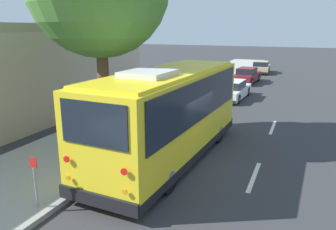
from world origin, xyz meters
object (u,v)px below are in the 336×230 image
shuttle_bus (169,111)px  parked_sedan_tan (261,68)px  parked_sedan_maroon (247,76)px  sign_post_far (73,167)px  parked_sedan_white (232,90)px  sign_post_near (35,182)px

shuttle_bus → parked_sedan_tan: (26.01, 0.14, -1.26)m
parked_sedan_maroon → sign_post_far: (-22.11, 1.36, 0.04)m
parked_sedan_tan → sign_post_far: (-29.28, 1.63, 0.08)m
parked_sedan_tan → sign_post_far: 29.32m
shuttle_bus → sign_post_far: (-3.27, 1.77, -1.19)m
parked_sedan_white → parked_sedan_tan: (14.36, -0.02, 0.00)m
shuttle_bus → parked_sedan_white: size_ratio=1.87×
parked_sedan_maroon → parked_sedan_tan: bearing=2.4°
parked_sedan_tan → parked_sedan_white: bearing=176.8°
shuttle_bus → parked_sedan_white: shuttle_bus is taller
parked_sedan_maroon → parked_sedan_tan: parked_sedan_maroon is taller
shuttle_bus → parked_sedan_maroon: (18.84, 0.41, -1.23)m
shuttle_bus → sign_post_near: bearing=162.3°
parked_sedan_tan → sign_post_near: 30.82m
parked_sedan_white → sign_post_near: size_ratio=3.38×
parked_sedan_white → parked_sedan_tan: parked_sedan_tan is taller
shuttle_bus → parked_sedan_tan: 26.04m
shuttle_bus → parked_sedan_white: bearing=3.5°
shuttle_bus → parked_sedan_white: (11.65, 0.17, -1.27)m
parked_sedan_white → sign_post_far: 15.00m
parked_sedan_maroon → shuttle_bus: bearing=-174.2°
sign_post_near → sign_post_far: size_ratio=1.36×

